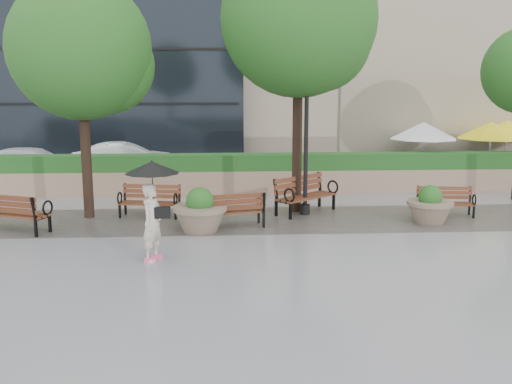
{
  "coord_description": "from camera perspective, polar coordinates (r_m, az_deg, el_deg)",
  "views": [
    {
      "loc": [
        -0.07,
        -12.33,
        3.74
      ],
      "look_at": [
        0.73,
        1.4,
        1.1
      ],
      "focal_mm": 40.0,
      "sensor_mm": 36.0,
      "label": 1
    }
  ],
  "objects": [
    {
      "name": "bench_3",
      "position": [
        16.66,
        4.97,
        -1.03
      ],
      "size": [
        2.02,
        1.87,
        1.07
      ],
      "rotation": [
        0.0,
        0.0,
        0.7
      ],
      "color": "brown",
      "rests_on": "ground"
    },
    {
      "name": "patio_umb_yellow_b",
      "position": [
        24.14,
        23.83,
        5.79
      ],
      "size": [
        2.5,
        2.5,
        2.3
      ],
      "color": "black",
      "rests_on": "ground"
    },
    {
      "name": "tree_1",
      "position": [
        16.66,
        4.8,
        16.36
      ],
      "size": [
        4.36,
        4.36,
        7.66
      ],
      "color": "black",
      "rests_on": "ground"
    },
    {
      "name": "cafe_hedge",
      "position": [
        22.32,
        20.7,
        1.69
      ],
      "size": [
        8.0,
        0.5,
        0.9
      ],
      "primitive_type": "cube",
      "color": "#1B531D",
      "rests_on": "ground"
    },
    {
      "name": "cobble_strip",
      "position": [
        15.78,
        -2.99,
        -2.84
      ],
      "size": [
        28.0,
        3.2,
        0.01
      ],
      "primitive_type": "cube",
      "color": "#383330",
      "rests_on": "ground"
    },
    {
      "name": "bench_4",
      "position": [
        17.06,
        18.38,
        -1.52
      ],
      "size": [
        1.61,
        0.82,
        0.83
      ],
      "rotation": [
        0.0,
        0.0,
        -0.14
      ],
      "color": "brown",
      "rests_on": "ground"
    },
    {
      "name": "hedge_wall",
      "position": [
        19.58,
        -3.08,
        1.81
      ],
      "size": [
        24.0,
        0.8,
        1.35
      ],
      "color": "#997C63",
      "rests_on": "ground"
    },
    {
      "name": "asphalt_street",
      "position": [
        23.63,
        -3.12,
        1.75
      ],
      "size": [
        40.0,
        7.0,
        0.0
      ],
      "primitive_type": "cube",
      "color": "black",
      "rests_on": "ground"
    },
    {
      "name": "bench_2",
      "position": [
        14.93,
        -2.54,
        -2.55
      ],
      "size": [
        1.85,
        1.04,
        0.94
      ],
      "rotation": [
        0.0,
        0.0,
        3.35
      ],
      "color": "brown",
      "rests_on": "ground"
    },
    {
      "name": "planter_right",
      "position": [
        16.13,
        16.98,
        -1.55
      ],
      "size": [
        1.24,
        1.24,
        1.04
      ],
      "color": "#7F6B56",
      "rests_on": "ground"
    },
    {
      "name": "bench_0",
      "position": [
        15.75,
        -23.08,
        -2.65
      ],
      "size": [
        2.0,
        1.39,
        1.0
      ],
      "rotation": [
        0.0,
        0.0,
        2.76
      ],
      "color": "brown",
      "rests_on": "ground"
    },
    {
      "name": "planter_left",
      "position": [
        14.58,
        -5.61,
        -2.23
      ],
      "size": [
        1.37,
        1.37,
        1.15
      ],
      "color": "#7F6B56",
      "rests_on": "ground"
    },
    {
      "name": "patio_umb_yellow_a",
      "position": [
        23.01,
        22.43,
        5.69
      ],
      "size": [
        2.5,
        2.5,
        2.3
      ],
      "color": "black",
      "rests_on": "ground"
    },
    {
      "name": "lamppost",
      "position": [
        16.2,
        5.01,
        4.3
      ],
      "size": [
        0.28,
        0.28,
        4.3
      ],
      "color": "black",
      "rests_on": "ground"
    },
    {
      "name": "tree_0",
      "position": [
        16.42,
        -16.56,
        13.15
      ],
      "size": [
        3.84,
        3.82,
        6.55
      ],
      "color": "black",
      "rests_on": "ground"
    },
    {
      "name": "cafe_wall",
      "position": [
        24.36,
        19.94,
        6.13
      ],
      "size": [
        10.0,
        0.6,
        4.0
      ],
      "primitive_type": "cube",
      "color": "tan",
      "rests_on": "ground"
    },
    {
      "name": "car_right",
      "position": [
        23.09,
        -12.84,
        3.06
      ],
      "size": [
        4.51,
        2.18,
        1.42
      ],
      "primitive_type": "imported",
      "rotation": [
        0.0,
        0.0,
        1.73
      ],
      "color": "white",
      "rests_on": "ground"
    },
    {
      "name": "bench_1",
      "position": [
        16.36,
        -10.55,
        -1.57
      ],
      "size": [
        1.77,
        0.95,
        0.9
      ],
      "rotation": [
        0.0,
        0.0,
        -0.17
      ],
      "color": "brown",
      "rests_on": "ground"
    },
    {
      "name": "patio_umb_white",
      "position": [
        22.02,
        16.4,
        5.87
      ],
      "size": [
        2.5,
        2.5,
        2.3
      ],
      "color": "black",
      "rests_on": "ground"
    },
    {
      "name": "ground",
      "position": [
        12.89,
        -2.89,
        -6.02
      ],
      "size": [
        100.0,
        100.0,
        0.0
      ],
      "primitive_type": "plane",
      "color": "gray",
      "rests_on": "ground"
    },
    {
      "name": "car_left",
      "position": [
        23.37,
        -21.35,
        2.52
      ],
      "size": [
        4.57,
        2.1,
        1.3
      ],
      "primitive_type": "imported",
      "rotation": [
        0.0,
        0.0,
        1.51
      ],
      "color": "white",
      "rests_on": "ground"
    },
    {
      "name": "pedestrian",
      "position": [
        12.2,
        -10.32,
        -0.88
      ],
      "size": [
        1.16,
        1.16,
        2.12
      ],
      "rotation": [
        0.0,
        0.0,
        1.14
      ],
      "color": "beige",
      "rests_on": "ground"
    }
  ]
}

